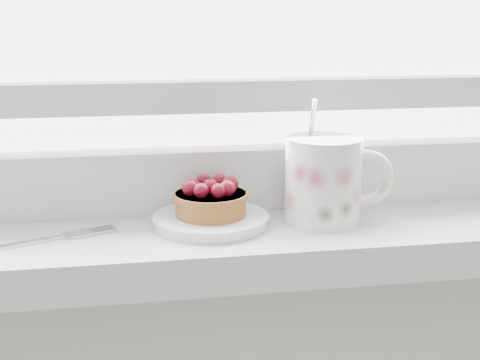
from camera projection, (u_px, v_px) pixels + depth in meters
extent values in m
cube|color=silver|center=(195.00, 243.00, 0.72)|extent=(1.60, 0.20, 0.04)
cube|color=silver|center=(187.00, 178.00, 0.77)|extent=(1.30, 0.05, 0.07)
cube|color=silver|center=(186.00, 96.00, 0.75)|extent=(1.30, 0.04, 0.04)
cylinder|color=white|center=(211.00, 220.00, 0.71)|extent=(0.12, 0.12, 0.01)
cylinder|color=brown|center=(211.00, 204.00, 0.71)|extent=(0.08, 0.08, 0.02)
cylinder|color=brown|center=(211.00, 195.00, 0.71)|extent=(0.08, 0.08, 0.01)
sphere|color=#4B0914|center=(210.00, 186.00, 0.70)|extent=(0.02, 0.02, 0.02)
sphere|color=#4B0914|center=(230.00, 184.00, 0.71)|extent=(0.02, 0.02, 0.02)
sphere|color=#4B0914|center=(220.00, 182.00, 0.72)|extent=(0.02, 0.02, 0.02)
sphere|color=#4B0914|center=(204.00, 181.00, 0.72)|extent=(0.02, 0.02, 0.02)
sphere|color=#4B0914|center=(193.00, 185.00, 0.71)|extent=(0.02, 0.02, 0.02)
sphere|color=#4B0914|center=(190.00, 188.00, 0.70)|extent=(0.02, 0.02, 0.02)
sphere|color=#4B0914|center=(201.00, 191.00, 0.69)|extent=(0.02, 0.02, 0.02)
sphere|color=#4B0914|center=(218.00, 191.00, 0.69)|extent=(0.02, 0.02, 0.02)
sphere|color=#4B0914|center=(227.00, 188.00, 0.69)|extent=(0.02, 0.02, 0.02)
cylinder|color=silver|center=(323.00, 180.00, 0.72)|extent=(0.09, 0.09, 0.09)
cylinder|color=black|center=(324.00, 141.00, 0.71)|extent=(0.07, 0.07, 0.01)
torus|color=silver|center=(365.00, 178.00, 0.72)|extent=(0.06, 0.02, 0.06)
cylinder|color=silver|center=(312.00, 124.00, 0.72)|extent=(0.01, 0.02, 0.06)
cube|color=silver|center=(3.00, 247.00, 0.65)|extent=(0.09, 0.04, 0.00)
cube|color=silver|center=(58.00, 237.00, 0.67)|extent=(0.02, 0.01, 0.00)
cube|color=silver|center=(78.00, 234.00, 0.68)|extent=(0.03, 0.03, 0.00)
cube|color=silver|center=(105.00, 232.00, 0.69)|extent=(0.03, 0.01, 0.00)
cube|color=silver|center=(103.00, 230.00, 0.69)|extent=(0.03, 0.01, 0.00)
cube|color=silver|center=(101.00, 229.00, 0.70)|extent=(0.03, 0.01, 0.00)
cube|color=silver|center=(99.00, 228.00, 0.70)|extent=(0.03, 0.01, 0.00)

